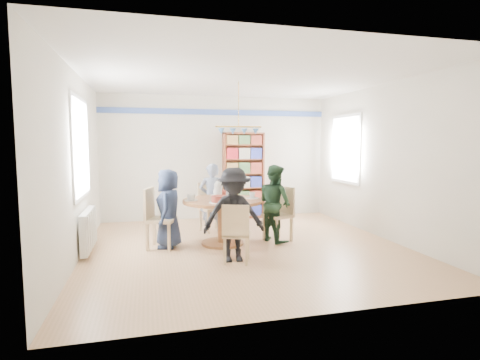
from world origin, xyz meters
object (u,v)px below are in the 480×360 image
object	(u,v)px
person_near	(234,215)
bookshelf	(243,176)
radiator	(88,230)
person_right	(275,203)
chair_far	(210,204)
chair_left	(156,215)
chair_right	(281,211)
person_left	(168,208)
chair_near	(236,231)
person_far	(212,198)
dining_table	(222,211)

from	to	relation	value
person_near	bookshelf	size ratio (longest dim) A/B	0.70
radiator	person_right	bearing A→B (deg)	-1.01
chair_far	person_near	size ratio (longest dim) A/B	0.70
chair_left	chair_far	distance (m)	1.42
chair_far	chair_right	bearing A→B (deg)	-43.27
radiator	person_left	world-z (taller)	person_left
bookshelf	radiator	bearing A→B (deg)	-145.59
radiator	bookshelf	world-z (taller)	bookshelf
chair_near	person_near	world-z (taller)	person_near
person_far	chair_left	bearing A→B (deg)	42.07
radiator	dining_table	distance (m)	2.09
chair_left	person_left	world-z (taller)	person_left
chair_right	person_far	distance (m)	1.38
chair_right	person_left	xyz separation A→B (m)	(-1.90, 0.03, 0.12)
chair_near	person_left	world-z (taller)	person_left
chair_left	bookshelf	distance (m)	2.86
dining_table	chair_left	xyz separation A→B (m)	(-1.07, 0.03, -0.03)
chair_far	bookshelf	bearing A→B (deg)	48.85
dining_table	chair_near	xyz separation A→B (m)	(-0.01, -1.04, -0.09)
chair_near	bookshelf	xyz separation A→B (m)	(0.91, 3.12, 0.48)
chair_left	person_far	size ratio (longest dim) A/B	0.74
chair_right	bookshelf	size ratio (longest dim) A/B	0.49
chair_near	bookshelf	world-z (taller)	bookshelf
dining_table	person_left	xyz separation A→B (m)	(-0.87, 0.03, 0.07)
radiator	person_right	xyz separation A→B (m)	(2.99, -0.05, 0.31)
chair_left	person_left	size ratio (longest dim) A/B	0.76
chair_right	chair_near	world-z (taller)	chair_right
dining_table	bookshelf	size ratio (longest dim) A/B	0.68
bookshelf	chair_right	bearing A→B (deg)	-86.22
dining_table	person_far	world-z (taller)	person_far
person_near	person_right	bearing A→B (deg)	46.90
dining_table	bookshelf	distance (m)	2.29
chair_far	person_near	bearing A→B (deg)	-89.52
chair_left	person_right	world-z (taller)	person_right
person_far	chair_right	bearing A→B (deg)	143.18
chair_left	chair_near	bearing A→B (deg)	-45.66
radiator	person_right	world-z (taller)	person_right
dining_table	person_far	bearing A→B (deg)	91.44
person_left	person_right	distance (m)	1.78
chair_near	person_near	bearing A→B (deg)	92.59
dining_table	chair_far	size ratio (longest dim) A/B	1.41
dining_table	chair_right	bearing A→B (deg)	0.21
bookshelf	person_left	bearing A→B (deg)	-130.88
chair_left	person_right	distance (m)	1.98
radiator	chair_right	size ratio (longest dim) A/B	1.08
person_right	person_left	bearing A→B (deg)	68.05
radiator	person_near	distance (m)	2.29
dining_table	radiator	bearing A→B (deg)	179.06
chair_left	chair_right	world-z (taller)	chair_left
chair_right	person_near	distance (m)	1.41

